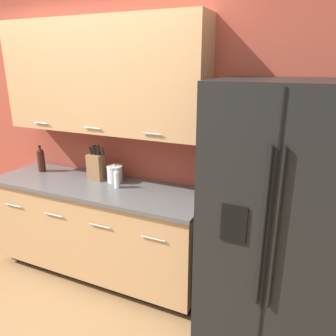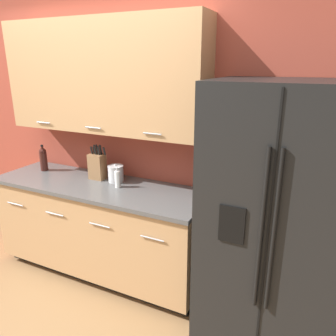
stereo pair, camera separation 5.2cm
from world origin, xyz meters
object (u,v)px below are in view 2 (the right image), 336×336
knife_block (97,166)px  wine_bottle (43,159)px  soap_dispenser (117,179)px  refrigerator (276,219)px  steel_canister (116,174)px

knife_block → wine_bottle: (-0.65, -0.03, -0.00)m
soap_dispenser → wine_bottle: bearing=175.5°
refrigerator → wine_bottle: 2.31m
knife_block → soap_dispenser: 0.32m
soap_dispenser → steel_canister: bearing=129.6°
refrigerator → steel_canister: bearing=172.3°
knife_block → soap_dispenser: size_ratio=1.79×
soap_dispenser → steel_canister: (-0.09, 0.11, 0.00)m
wine_bottle → steel_canister: 0.85m
knife_block → soap_dispenser: (0.29, -0.11, -0.05)m
wine_bottle → soap_dispenser: 0.95m
refrigerator → steel_canister: refrigerator is taller
refrigerator → wine_bottle: bearing=176.1°
refrigerator → steel_canister: 1.47m
steel_canister → refrigerator: bearing=-7.7°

